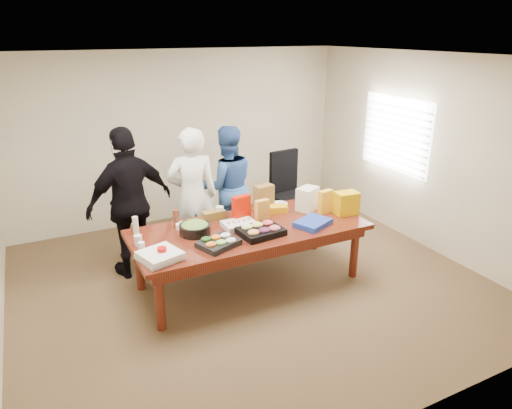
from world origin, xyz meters
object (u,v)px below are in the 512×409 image
person_right (227,186)px  sheet_cake (239,224)px  salad_bowl (195,229)px  person_center (193,196)px  conference_table (250,255)px  office_chair (291,194)px

person_right → sheet_cake: bearing=83.0°
person_right → salad_bowl: 1.40m
person_center → sheet_cake: bearing=119.0°
conference_table → office_chair: size_ratio=2.38×
sheet_cake → salad_bowl: bearing=174.1°
conference_table → person_center: size_ratio=1.52×
conference_table → sheet_cake: (-0.11, 0.06, 0.41)m
person_center → salad_bowl: 0.83m
person_right → office_chair: bearing=-172.1°
conference_table → person_center: person_center is taller
salad_bowl → sheet_cake: bearing=-5.1°
person_center → sheet_cake: person_center is taller
office_chair → person_center: 1.73m
person_center → salad_bowl: size_ratio=5.08×
office_chair → person_right: (-1.05, 0.03, 0.28)m
person_center → sheet_cake: size_ratio=4.86×
office_chair → salad_bowl: 2.21m
office_chair → sheet_cake: (-1.38, -1.11, 0.19)m
conference_table → person_center: 1.12m
office_chair → person_center: size_ratio=0.64×
office_chair → salad_bowl: bearing=-156.9°
person_center → salad_bowl: (-0.25, -0.78, -0.11)m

